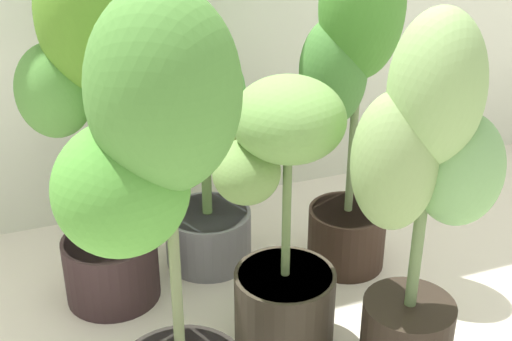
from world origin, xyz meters
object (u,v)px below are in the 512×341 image
(potted_plant_back_left, at_px, (95,114))
(potted_plant_back_center, at_px, (206,149))
(potted_plant_front_right, at_px, (423,189))
(potted_plant_back_right, at_px, (350,93))
(potted_plant_center, at_px, (281,220))
(potted_plant_front_left, at_px, (159,214))

(potted_plant_back_left, relative_size, potted_plant_back_center, 1.44)
(potted_plant_front_right, bearing_deg, potted_plant_back_left, 137.51)
(potted_plant_back_right, distance_m, potted_plant_back_center, 0.42)
(potted_plant_back_left, height_order, potted_plant_back_center, potted_plant_back_left)
(potted_plant_center, bearing_deg, potted_plant_front_right, -40.99)
(potted_plant_back_right, height_order, potted_plant_front_left, potted_plant_back_right)
(potted_plant_back_right, xyz_separation_m, potted_plant_front_left, (-0.62, -0.46, 0.01))
(potted_plant_back_right, distance_m, potted_plant_back_left, 0.65)
(potted_plant_back_left, relative_size, potted_plant_center, 1.38)
(potted_plant_front_left, relative_size, potted_plant_back_center, 1.42)
(potted_plant_front_left, bearing_deg, potted_plant_back_center, 66.46)
(potted_plant_front_right, distance_m, potted_plant_front_left, 0.55)
(potted_plant_back_left, bearing_deg, potted_plant_center, -43.43)
(potted_plant_front_right, relative_size, potted_plant_back_right, 0.91)
(potted_plant_back_right, bearing_deg, potted_plant_front_right, -98.52)
(potted_plant_back_left, xyz_separation_m, potted_plant_back_center, (0.29, 0.08, -0.17))
(potted_plant_back_left, bearing_deg, potted_plant_back_center, 15.04)
(potted_plant_back_left, height_order, potted_plant_front_left, potted_plant_back_left)
(potted_plant_back_right, relative_size, potted_plant_front_left, 1.00)
(potted_plant_back_left, xyz_separation_m, potted_plant_front_left, (0.03, -0.53, 0.01))
(potted_plant_back_left, bearing_deg, potted_plant_back_right, -6.42)
(potted_plant_front_right, height_order, potted_plant_back_right, potted_plant_back_right)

